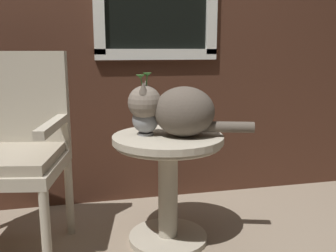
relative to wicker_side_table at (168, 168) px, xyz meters
The scene contains 5 objects.
back_wall 1.12m from the wicker_side_table, 111.00° to the left, with size 4.00×0.07×2.60m.
wicker_side_table is the anchor object (origin of this frame).
wicker_chair 0.82m from the wicker_side_table, behind, with size 0.63×0.60×1.02m.
cat 0.32m from the wicker_side_table, 30.38° to the right, with size 0.63×0.34×0.28m.
pewter_vase_with_ivy 0.30m from the wicker_side_table, 161.87° to the left, with size 0.14×0.14×0.32m.
Camera 1 is at (-0.17, -1.66, 1.03)m, focal length 40.31 mm.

